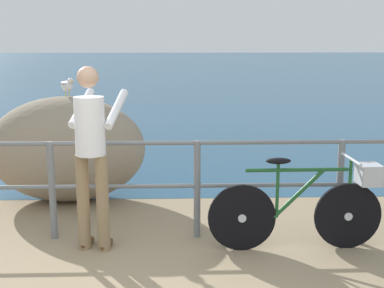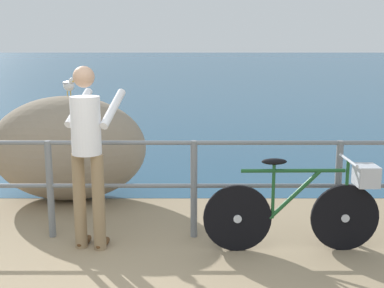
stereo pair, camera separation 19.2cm
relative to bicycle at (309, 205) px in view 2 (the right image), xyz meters
The scene contains 7 objects.
ground_plane 18.58m from the bicycle, 95.64° to the left, with size 120.00×120.00×0.10m, color #937F60.
sea_surface 46.68m from the bicycle, 92.24° to the left, with size 120.00×90.00×0.01m, color navy.
promenade_railing 1.87m from the bicycle, 169.22° to the left, with size 7.45×0.07×1.02m.
bicycle is the anchor object (origin of this frame).
person_at_railing 2.17m from the bicycle, behind, with size 0.55×0.67×1.78m.
breakwater_boulder_main 3.15m from the bicycle, 148.51° to the left, with size 1.98×1.21×1.33m.
seagull 3.29m from the bicycle, 147.67° to the left, with size 0.25×0.32×0.23m.
Camera 2 is at (0.72, -3.07, 2.00)m, focal length 46.89 mm.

